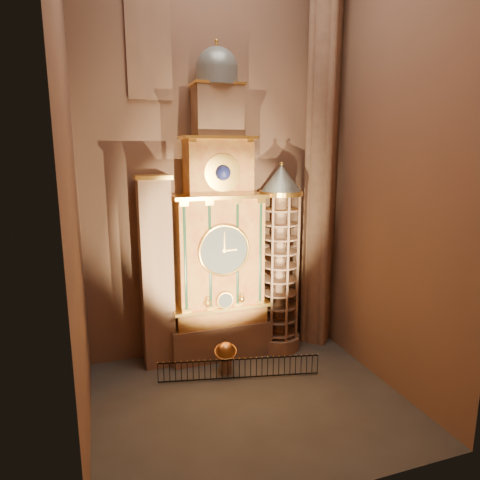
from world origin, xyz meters
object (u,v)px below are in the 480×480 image
object	(u,v)px
portrait_tower	(157,272)
celestial_globe	(226,355)
astronomical_clock	(219,240)
iron_railing	(239,369)
stair_turret	(280,261)

from	to	relation	value
portrait_tower	celestial_globe	bearing A→B (deg)	-34.91
astronomical_clock	portrait_tower	world-z (taller)	astronomical_clock
portrait_tower	iron_railing	distance (m)	6.53
stair_turret	astronomical_clock	bearing A→B (deg)	175.70
stair_turret	celestial_globe	xyz separation A→B (m)	(-3.80, -1.88, -4.25)
portrait_tower	stair_turret	distance (m)	6.91
astronomical_clock	stair_turret	bearing A→B (deg)	-4.30
astronomical_clock	celestial_globe	distance (m)	6.06
stair_turret	iron_railing	bearing A→B (deg)	-140.73
portrait_tower	iron_railing	world-z (taller)	portrait_tower
stair_turret	iron_railing	xyz separation A→B (m)	(-3.34, -2.73, -4.69)
stair_turret	iron_railing	size ratio (longest dim) A/B	1.36
portrait_tower	celestial_globe	size ratio (longest dim) A/B	6.02
portrait_tower	iron_railing	bearing A→B (deg)	-40.19
astronomical_clock	portrait_tower	size ratio (longest dim) A/B	1.64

